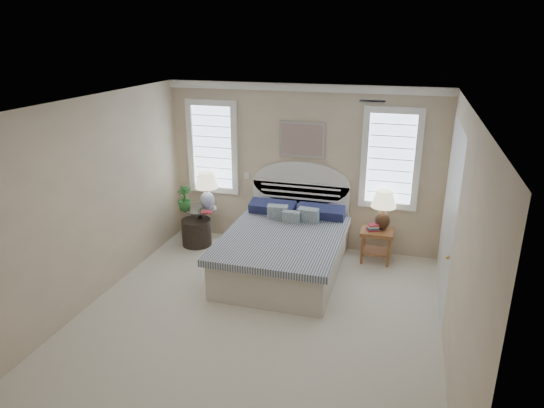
{
  "coord_description": "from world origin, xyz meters",
  "views": [
    {
      "loc": [
        1.66,
        -5.0,
        3.44
      ],
      "look_at": [
        -0.08,
        1.0,
        1.22
      ],
      "focal_mm": 32.0,
      "sensor_mm": 36.0,
      "label": 1
    }
  ],
  "objects_px": {
    "nightstand_right": "(377,239)",
    "floor_pot": "(197,232)",
    "bed": "(285,247)",
    "lamp_left": "(207,186)",
    "side_table_left": "(201,222)",
    "lamp_right": "(383,205)"
  },
  "relations": [
    {
      "from": "nightstand_right",
      "to": "floor_pot",
      "type": "height_order",
      "value": "nightstand_right"
    },
    {
      "from": "bed",
      "to": "floor_pot",
      "type": "height_order",
      "value": "bed"
    },
    {
      "from": "floor_pot",
      "to": "lamp_left",
      "type": "bearing_deg",
      "value": 41.54
    },
    {
      "from": "side_table_left",
      "to": "floor_pot",
      "type": "height_order",
      "value": "side_table_left"
    },
    {
      "from": "nightstand_right",
      "to": "floor_pot",
      "type": "distance_m",
      "value": 3.0
    },
    {
      "from": "lamp_right",
      "to": "nightstand_right",
      "type": "bearing_deg",
      "value": -122.13
    },
    {
      "from": "bed",
      "to": "floor_pot",
      "type": "xyz_separation_m",
      "value": [
        -1.69,
        0.5,
        -0.16
      ]
    },
    {
      "from": "side_table_left",
      "to": "lamp_left",
      "type": "bearing_deg",
      "value": 23.08
    },
    {
      "from": "nightstand_right",
      "to": "lamp_left",
      "type": "relative_size",
      "value": 0.84
    },
    {
      "from": "floor_pot",
      "to": "nightstand_right",
      "type": "bearing_deg",
      "value": 3.69
    },
    {
      "from": "side_table_left",
      "to": "lamp_right",
      "type": "bearing_deg",
      "value": 3.7
    },
    {
      "from": "bed",
      "to": "side_table_left",
      "type": "height_order",
      "value": "bed"
    },
    {
      "from": "side_table_left",
      "to": "lamp_right",
      "type": "distance_m",
      "value": 3.06
    },
    {
      "from": "lamp_left",
      "to": "lamp_right",
      "type": "relative_size",
      "value": 1.0
    },
    {
      "from": "lamp_left",
      "to": "lamp_right",
      "type": "height_order",
      "value": "lamp_left"
    },
    {
      "from": "nightstand_right",
      "to": "floor_pot",
      "type": "xyz_separation_m",
      "value": [
        -2.99,
        -0.19,
        -0.16
      ]
    },
    {
      "from": "bed",
      "to": "nightstand_right",
      "type": "bearing_deg",
      "value": 28.03
    },
    {
      "from": "bed",
      "to": "side_table_left",
      "type": "bearing_deg",
      "value": 160.26
    },
    {
      "from": "side_table_left",
      "to": "lamp_left",
      "type": "distance_m",
      "value": 0.64
    },
    {
      "from": "bed",
      "to": "lamp_left",
      "type": "xyz_separation_m",
      "value": [
        -1.53,
        0.64,
        0.63
      ]
    },
    {
      "from": "bed",
      "to": "lamp_left",
      "type": "height_order",
      "value": "bed"
    },
    {
      "from": "lamp_left",
      "to": "side_table_left",
      "type": "bearing_deg",
      "value": -156.92
    }
  ]
}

